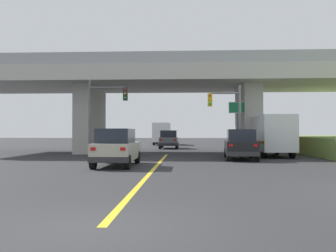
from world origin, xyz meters
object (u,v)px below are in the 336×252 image
Objects in this scene: suv_crossing at (240,144)px; highway_sign at (238,115)px; suv_lead at (117,147)px; traffic_signal_nearside at (229,111)px; box_truck at (271,135)px; semi_truck_distant at (162,133)px; sedan_oncoming at (169,139)px; traffic_signal_farside at (102,108)px.

highway_sign reaches higher than suv_crossing.
suv_lead is 0.89× the size of traffic_signal_nearside.
box_truck is at bearing 53.79° from suv_crossing.
semi_truck_distant is (-7.73, 23.08, -1.58)m from highway_sign.
highway_sign is at bearing -60.97° from sedan_oncoming.
traffic_signal_nearside is at bearing -162.44° from box_truck.
highway_sign is at bearing 17.67° from traffic_signal_farside.
suv_lead is 1.04× the size of sedan_oncoming.
box_truck reaches higher than suv_lead.
traffic_signal_nearside is (-3.32, -1.05, 1.74)m from box_truck.
box_truck is 1.23× the size of traffic_signal_nearside.
suv_crossing is 29.15m from semi_truck_distant.
traffic_signal_nearside is at bearing -69.97° from sedan_oncoming.
suv_crossing is at bearing -75.73° from semi_truck_distant.
sedan_oncoming is 0.80× the size of traffic_signal_farside.
semi_truck_distant reaches higher than suv_lead.
semi_truck_distant reaches higher than suv_crossing.
suv_lead is 21.33m from sedan_oncoming.
suv_crossing is 3.31m from traffic_signal_nearside.
suv_lead is 7.78m from traffic_signal_farside.
suv_crossing is (7.37, 5.05, -0.00)m from suv_lead.
traffic_signal_nearside reaches higher than suv_lead.
traffic_signal_nearside is (6.86, 7.33, 2.34)m from suv_lead.
box_truck is 3.90m from traffic_signal_nearside.
traffic_signal_nearside is at bearing -110.15° from highway_sign.
suv_lead is 1.00× the size of suv_crossing.
semi_truck_distant is at bearing 84.34° from traffic_signal_farside.
traffic_signal_nearside is 3.07m from highway_sign.
highway_sign is (-2.27, 1.82, 1.62)m from box_truck.
highway_sign is 0.63× the size of semi_truck_distant.
semi_truck_distant is (0.19, 33.29, 0.63)m from suv_lead.
suv_crossing is 1.06× the size of highway_sign.
suv_crossing is 1.04× the size of sedan_oncoming.
box_truck is at bearing 39.46° from suv_lead.
traffic_signal_nearside is (-0.51, 2.28, 2.34)m from suv_crossing.
semi_truck_distant is (-1.60, 12.03, 0.63)m from sedan_oncoming.
semi_truck_distant reaches higher than box_truck.
sedan_oncoming is at bearing 73.64° from traffic_signal_farside.
sedan_oncoming is at bearing 123.12° from box_truck.
suv_lead is at bearing -140.54° from box_truck.
highway_sign reaches higher than suv_lead.
sedan_oncoming is 12.15m from semi_truck_distant.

